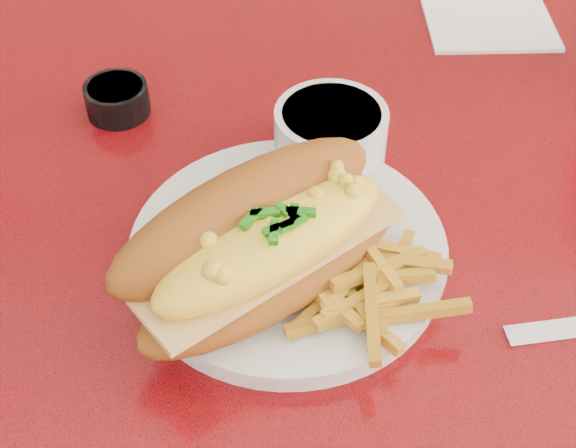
{
  "coord_description": "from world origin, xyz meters",
  "views": [
    {
      "loc": [
        -0.14,
        -0.44,
        1.24
      ],
      "look_at": [
        -0.14,
        -0.02,
        0.81
      ],
      "focal_mm": 50.0,
      "sensor_mm": 36.0,
      "label": 1
    }
  ],
  "objects_px": {
    "sauce_cup_left": "(117,98)",
    "booth_bench_far": "(355,103)",
    "diner_table": "(433,354)",
    "gravy_ramekin": "(331,136)",
    "dinner_plate": "(288,251)",
    "fork": "(351,195)",
    "mac_hoagie": "(263,242)"
  },
  "relations": [
    {
      "from": "sauce_cup_left",
      "to": "booth_bench_far",
      "type": "bearing_deg",
      "value": 65.25
    },
    {
      "from": "diner_table",
      "to": "gravy_ramekin",
      "type": "bearing_deg",
      "value": 136.43
    },
    {
      "from": "dinner_plate",
      "to": "fork",
      "type": "bearing_deg",
      "value": 45.83
    },
    {
      "from": "gravy_ramekin",
      "to": "sauce_cup_left",
      "type": "distance_m",
      "value": 0.21
    },
    {
      "from": "booth_bench_far",
      "to": "mac_hoagie",
      "type": "relative_size",
      "value": 4.95
    },
    {
      "from": "fork",
      "to": "diner_table",
      "type": "bearing_deg",
      "value": -104.81
    },
    {
      "from": "booth_bench_far",
      "to": "fork",
      "type": "xyz_separation_m",
      "value": [
        -0.09,
        -0.78,
        0.5
      ]
    },
    {
      "from": "mac_hoagie",
      "to": "gravy_ramekin",
      "type": "bearing_deg",
      "value": 32.11
    },
    {
      "from": "booth_bench_far",
      "to": "fork",
      "type": "distance_m",
      "value": 0.93
    },
    {
      "from": "booth_bench_far",
      "to": "dinner_plate",
      "type": "bearing_deg",
      "value": -99.44
    },
    {
      "from": "diner_table",
      "to": "booth_bench_far",
      "type": "relative_size",
      "value": 1.03
    },
    {
      "from": "booth_bench_far",
      "to": "gravy_ramekin",
      "type": "height_order",
      "value": "booth_bench_far"
    },
    {
      "from": "diner_table",
      "to": "dinner_plate",
      "type": "relative_size",
      "value": 3.95
    },
    {
      "from": "dinner_plate",
      "to": "sauce_cup_left",
      "type": "distance_m",
      "value": 0.25
    },
    {
      "from": "mac_hoagie",
      "to": "gravy_ramekin",
      "type": "height_order",
      "value": "mac_hoagie"
    },
    {
      "from": "mac_hoagie",
      "to": "sauce_cup_left",
      "type": "xyz_separation_m",
      "value": [
        -0.14,
        0.22,
        -0.04
      ]
    },
    {
      "from": "booth_bench_far",
      "to": "mac_hoagie",
      "type": "xyz_separation_m",
      "value": [
        -0.16,
        -0.87,
        0.54
      ]
    },
    {
      "from": "diner_table",
      "to": "dinner_plate",
      "type": "distance_m",
      "value": 0.22
    },
    {
      "from": "booth_bench_far",
      "to": "gravy_ramekin",
      "type": "relative_size",
      "value": 12.11
    },
    {
      "from": "booth_bench_far",
      "to": "sauce_cup_left",
      "type": "xyz_separation_m",
      "value": [
        -0.3,
        -0.64,
        0.5
      ]
    },
    {
      "from": "diner_table",
      "to": "booth_bench_far",
      "type": "xyz_separation_m",
      "value": [
        0.0,
        0.81,
        -0.32
      ]
    },
    {
      "from": "dinner_plate",
      "to": "mac_hoagie",
      "type": "xyz_separation_m",
      "value": [
        -0.02,
        -0.04,
        0.05
      ]
    },
    {
      "from": "diner_table",
      "to": "fork",
      "type": "xyz_separation_m",
      "value": [
        -0.09,
        0.03,
        0.18
      ]
    },
    {
      "from": "diner_table",
      "to": "fork",
      "type": "distance_m",
      "value": 0.2
    },
    {
      "from": "fork",
      "to": "sauce_cup_left",
      "type": "height_order",
      "value": "sauce_cup_left"
    },
    {
      "from": "mac_hoagie",
      "to": "dinner_plate",
      "type": "bearing_deg",
      "value": 25.67
    },
    {
      "from": "diner_table",
      "to": "sauce_cup_left",
      "type": "bearing_deg",
      "value": 150.51
    },
    {
      "from": "mac_hoagie",
      "to": "sauce_cup_left",
      "type": "height_order",
      "value": "mac_hoagie"
    },
    {
      "from": "dinner_plate",
      "to": "booth_bench_far",
      "type": "bearing_deg",
      "value": 80.56
    },
    {
      "from": "booth_bench_far",
      "to": "dinner_plate",
      "type": "height_order",
      "value": "booth_bench_far"
    },
    {
      "from": "diner_table",
      "to": "fork",
      "type": "bearing_deg",
      "value": 159.49
    },
    {
      "from": "fork",
      "to": "dinner_plate",
      "type": "bearing_deg",
      "value": 141.53
    }
  ]
}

